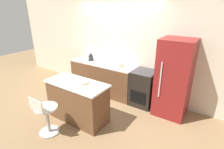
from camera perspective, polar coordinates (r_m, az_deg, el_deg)
name	(u,v)px	position (r m, az deg, el deg)	size (l,w,h in m)	color
ground_plane	(105,98)	(4.90, -2.32, -7.69)	(14.00, 14.00, 0.00)	#8E704C
wall_back	(118,48)	(4.95, 2.01, 8.80)	(8.00, 0.06, 2.60)	beige
back_counter	(103,77)	(5.10, -2.92, -0.91)	(1.95, 0.62, 0.90)	brown
kitchen_island	(78,101)	(3.94, -11.09, -8.49)	(1.37, 0.62, 0.89)	brown
oven_range	(143,88)	(4.52, 10.22, -4.29)	(0.57, 0.63, 0.90)	black
refrigerator	(174,78)	(4.12, 19.55, -1.23)	(0.70, 0.71, 1.77)	maroon
stool_chair	(46,115)	(3.69, -20.80, -12.29)	(0.44, 0.44, 0.84)	#B7B7BC
kettle	(91,57)	(5.14, -6.92, 5.54)	(0.15, 0.15, 0.22)	#333338
mixing_bowl	(120,65)	(4.60, 2.64, 3.21)	(0.20, 0.20, 0.10)	beige
fruit_bowl	(83,82)	(3.66, -9.58, -2.55)	(0.24, 0.24, 0.05)	beige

